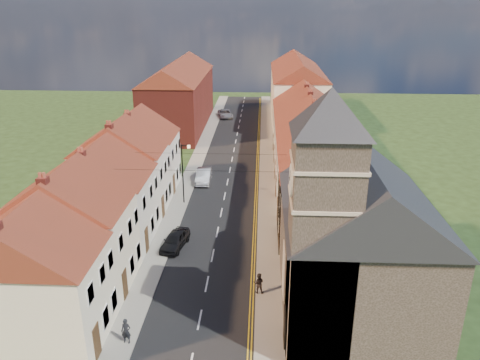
# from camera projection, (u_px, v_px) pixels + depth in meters

# --- Properties ---
(ground) EXTENTS (160.00, 160.00, 0.00)m
(ground) POSITION_uv_depth(u_px,v_px,m) (195.00, 341.00, 27.81)
(ground) COLOR #385825
(ground) RESTS_ON ground
(road) EXTENTS (7.00, 90.00, 0.02)m
(road) POSITION_uv_depth(u_px,v_px,m) (230.00, 170.00, 55.75)
(road) COLOR black
(road) RESTS_ON ground
(pavement_left) EXTENTS (1.80, 90.00, 0.12)m
(pavement_left) POSITION_uv_depth(u_px,v_px,m) (193.00, 169.00, 55.93)
(pavement_left) COLOR gray
(pavement_left) RESTS_ON ground
(pavement_right) EXTENTS (1.80, 90.00, 0.12)m
(pavement_right) POSITION_uv_depth(u_px,v_px,m) (267.00, 170.00, 55.53)
(pavement_right) COLOR gray
(pavement_right) RESTS_ON ground
(church) EXTENTS (11.25, 14.25, 15.20)m
(church) POSITION_uv_depth(u_px,v_px,m) (353.00, 231.00, 28.36)
(church) COLOR #372E26
(church) RESTS_ON ground
(cottage_r_tudor) EXTENTS (8.30, 5.20, 9.00)m
(cottage_r_tudor) POSITION_uv_depth(u_px,v_px,m) (330.00, 193.00, 37.60)
(cottage_r_tudor) COLOR white
(cottage_r_tudor) RESTS_ON ground
(cottage_r_white_near) EXTENTS (8.30, 6.00, 9.00)m
(cottage_r_white_near) POSITION_uv_depth(u_px,v_px,m) (322.00, 170.00, 42.63)
(cottage_r_white_near) COLOR silver
(cottage_r_white_near) RESTS_ON ground
(cottage_r_cream_mid) EXTENTS (8.30, 5.20, 9.00)m
(cottage_r_cream_mid) POSITION_uv_depth(u_px,v_px,m) (316.00, 152.00, 47.65)
(cottage_r_cream_mid) COLOR #FFD4C9
(cottage_r_cream_mid) RESTS_ON ground
(cottage_r_pink) EXTENTS (8.30, 6.00, 9.00)m
(cottage_r_pink) POSITION_uv_depth(u_px,v_px,m) (311.00, 137.00, 52.69)
(cottage_r_pink) COLOR #FFD4C9
(cottage_r_pink) RESTS_ON ground
(cottage_r_white_far) EXTENTS (8.30, 5.20, 9.00)m
(cottage_r_white_far) POSITION_uv_depth(u_px,v_px,m) (307.00, 125.00, 57.71)
(cottage_r_white_far) COLOR silver
(cottage_r_white_far) RESTS_ON ground
(cottage_r_cream_far) EXTENTS (8.30, 6.00, 9.00)m
(cottage_r_cream_far) POSITION_uv_depth(u_px,v_px,m) (304.00, 115.00, 62.75)
(cottage_r_cream_far) COLOR white
(cottage_r_cream_far) RESTS_ON ground
(cottage_l_brick_near) EXTENTS (8.30, 5.70, 8.80)m
(cottage_l_brick_near) POSITION_uv_depth(u_px,v_px,m) (29.00, 276.00, 26.42)
(cottage_l_brick_near) COLOR white
(cottage_l_brick_near) RESTS_ON ground
(cottage_l_cream) EXTENTS (8.30, 6.30, 9.10)m
(cottage_l_cream) POSITION_uv_depth(u_px,v_px,m) (68.00, 227.00, 31.76)
(cottage_l_cream) COLOR white
(cottage_l_cream) RESTS_ON ground
(cottage_l_white) EXTENTS (8.30, 6.90, 8.80)m
(cottage_l_white) POSITION_uv_depth(u_px,v_px,m) (100.00, 193.00, 37.78)
(cottage_l_white) COLOR silver
(cottage_l_white) RESTS_ON ground
(cottage_l_brick_mid) EXTENTS (8.30, 5.70, 9.10)m
(cottage_l_brick_mid) POSITION_uv_depth(u_px,v_px,m) (121.00, 166.00, 43.41)
(cottage_l_brick_mid) COLOR silver
(cottage_l_brick_mid) RESTS_ON ground
(cottage_l_pink) EXTENTS (8.30, 6.30, 8.80)m
(cottage_l_pink) POSITION_uv_depth(u_px,v_px,m) (137.00, 149.00, 48.87)
(cottage_l_pink) COLOR silver
(cottage_l_pink) RESTS_ON ground
(block_right_far) EXTENTS (8.30, 24.20, 10.50)m
(block_right_far) POSITION_uv_depth(u_px,v_px,m) (297.00, 89.00, 76.71)
(block_right_far) COLOR white
(block_right_far) RESTS_ON ground
(block_left_far) EXTENTS (8.30, 24.20, 10.50)m
(block_left_far) POSITION_uv_depth(u_px,v_px,m) (179.00, 94.00, 72.90)
(block_left_far) COLOR maroon
(block_left_far) RESTS_ON ground
(lamppost) EXTENTS (0.88, 0.15, 6.00)m
(lamppost) POSITION_uv_depth(u_px,v_px,m) (183.00, 170.00, 45.33)
(lamppost) COLOR black
(lamppost) RESTS_ON pavement_left
(car_near) EXTENTS (2.28, 4.11, 1.32)m
(car_near) POSITION_uv_depth(u_px,v_px,m) (175.00, 240.00, 38.14)
(car_near) COLOR black
(car_near) RESTS_ON ground
(car_mid) EXTENTS (1.61, 4.40, 1.44)m
(car_mid) POSITION_uv_depth(u_px,v_px,m) (204.00, 176.00, 51.89)
(car_mid) COLOR #ABAEB2
(car_mid) RESTS_ON ground
(car_distant) EXTENTS (3.17, 5.11, 1.32)m
(car_distant) POSITION_uv_depth(u_px,v_px,m) (225.00, 114.00, 80.36)
(car_distant) COLOR #9A9BA1
(car_distant) RESTS_ON ground
(pedestrian_left) EXTENTS (0.60, 0.42, 1.59)m
(pedestrian_left) POSITION_uv_depth(u_px,v_px,m) (126.00, 331.00, 27.27)
(pedestrian_left) COLOR black
(pedestrian_left) RESTS_ON pavement_left
(pedestrian_right) EXTENTS (0.76, 0.61, 1.50)m
(pedestrian_right) POSITION_uv_depth(u_px,v_px,m) (259.00, 283.00, 31.97)
(pedestrian_right) COLOR black
(pedestrian_right) RESTS_ON pavement_right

